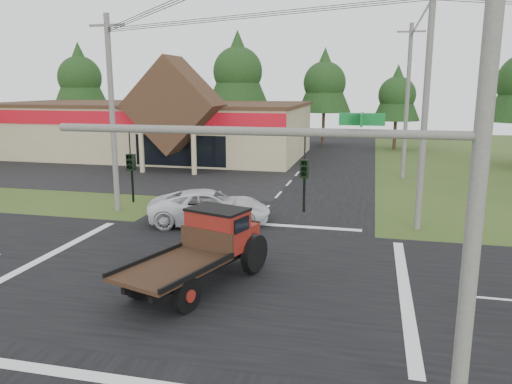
% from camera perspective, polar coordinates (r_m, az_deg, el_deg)
% --- Properties ---
extents(ground, '(120.00, 120.00, 0.00)m').
position_cam_1_polar(ground, '(18.79, -5.48, -9.32)').
color(ground, '#304418').
rests_on(ground, ground).
extents(road_ns, '(12.00, 120.00, 0.02)m').
position_cam_1_polar(road_ns, '(18.78, -5.48, -9.29)').
color(road_ns, black).
rests_on(road_ns, ground).
extents(road_ew, '(120.00, 12.00, 0.02)m').
position_cam_1_polar(road_ew, '(18.78, -5.48, -9.28)').
color(road_ew, black).
rests_on(road_ew, ground).
extents(parking_apron, '(28.00, 14.00, 0.02)m').
position_cam_1_polar(parking_apron, '(41.21, -15.57, 2.09)').
color(parking_apron, black).
rests_on(parking_apron, ground).
extents(cvs_building, '(30.40, 18.20, 9.19)m').
position_cam_1_polar(cvs_building, '(51.00, -11.74, 7.25)').
color(cvs_building, tan).
rests_on(cvs_building, ground).
extents(traffic_signal_mast, '(8.12, 0.24, 7.00)m').
position_cam_1_polar(traffic_signal_mast, '(9.36, 13.47, -3.17)').
color(traffic_signal_mast, '#595651').
rests_on(traffic_signal_mast, ground).
extents(utility_pole_nr, '(2.00, 0.30, 11.00)m').
position_cam_1_polar(utility_pole_nr, '(9.30, 24.27, 3.63)').
color(utility_pole_nr, '#595651').
rests_on(utility_pole_nr, ground).
extents(utility_pole_nw, '(2.00, 0.30, 10.50)m').
position_cam_1_polar(utility_pole_nw, '(28.15, -16.12, 8.65)').
color(utility_pole_nw, '#595651').
rests_on(utility_pole_nw, ground).
extents(utility_pole_ne, '(2.00, 0.30, 11.50)m').
position_cam_1_polar(utility_pole_ne, '(24.67, 18.80, 9.24)').
color(utility_pole_ne, '#595651').
rests_on(utility_pole_ne, ground).
extents(utility_pole_n, '(2.00, 0.30, 11.20)m').
position_cam_1_polar(utility_pole_n, '(38.63, 16.88, 9.93)').
color(utility_pole_n, '#595651').
rests_on(utility_pole_n, ground).
extents(tree_row_a, '(6.72, 6.72, 12.12)m').
position_cam_1_polar(tree_row_a, '(66.89, -19.52, 12.43)').
color(tree_row_a, '#332316').
rests_on(tree_row_a, ground).
extents(tree_row_b, '(5.60, 5.60, 10.10)m').
position_cam_1_polar(tree_row_b, '(63.94, -10.71, 11.74)').
color(tree_row_b, '#332316').
rests_on(tree_row_b, ground).
extents(tree_row_c, '(7.28, 7.28, 13.13)m').
position_cam_1_polar(tree_row_c, '(59.68, -2.10, 13.86)').
color(tree_row_c, '#332316').
rests_on(tree_row_c, ground).
extents(tree_row_d, '(6.16, 6.16, 11.11)m').
position_cam_1_polar(tree_row_d, '(58.83, 7.84, 12.48)').
color(tree_row_d, '#332316').
rests_on(tree_row_d, ground).
extents(tree_row_e, '(5.04, 5.04, 9.09)m').
position_cam_1_polar(tree_row_e, '(56.60, 15.83, 10.80)').
color(tree_row_e, '#332316').
rests_on(tree_row_e, ground).
extents(antique_flatbed_truck, '(4.19, 6.59, 2.57)m').
position_cam_1_polar(antique_flatbed_truck, '(17.33, -6.76, -6.68)').
color(antique_flatbed_truck, '#60180D').
rests_on(antique_flatbed_truck, ground).
extents(white_pickup, '(6.60, 4.30, 1.69)m').
position_cam_1_polar(white_pickup, '(25.21, -5.29, -1.73)').
color(white_pickup, white).
rests_on(white_pickup, ground).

